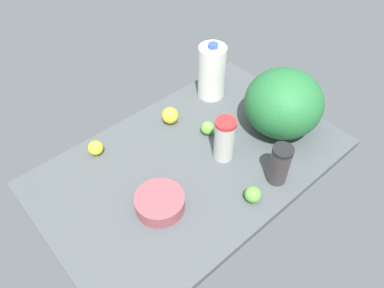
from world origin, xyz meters
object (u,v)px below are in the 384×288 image
Objects in this scene: lemon_far_back at (96,148)px; lime_near_front at (253,194)px; shaker_bottle at (280,164)px; tumbler_cup at (224,139)px; watermelon at (283,103)px; lemon_by_jug at (170,116)px; milk_jug at (212,72)px; mixing_bowl at (160,202)px; lime_loose at (208,128)px.

lemon_far_back and lime_near_front have the same top height.
tumbler_cup is at bearing -72.15° from shaker_bottle.
lemon_far_back is at bearing -51.85° from shaker_bottle.
watermelon is 4.38× the size of lemon_by_jug.
milk_jug is 61.30cm from lemon_far_back.
watermelon is (-22.31, -17.55, 5.31)cm from shaker_bottle.
tumbler_cup is 0.70× the size of milk_jug.
watermelon is at bearing 99.80° from milk_jug.
watermelon is at bearing 134.19° from lemon_by_jug.
lemon_far_back reaches higher than mixing_bowl.
watermelon reaches higher than lime_near_front.
shaker_bottle reaches higher than mixing_bowl.
lime_loose is at bearing -106.85° from tumbler_cup.
shaker_bottle reaches higher than lemon_far_back.
mixing_bowl is 2.44× the size of lemon_by_jug.
shaker_bottle is at bearing 101.40° from lemon_by_jug.
lime_loose is at bearing -156.91° from mixing_bowl.
lemon_by_jug is 17.48cm from lime_loose.
lime_near_front is (11.12, 35.75, 0.16)cm from lime_loose.
milk_jug is at bearing -126.07° from tumbler_cup.
lime_near_front is (36.27, 17.99, -10.70)cm from watermelon.
mixing_bowl is 41.51cm from lime_loose.
milk_jug reaches higher than lime_loose.
lemon_by_jug is at bearing -45.81° from watermelon.
lemon_far_back is (37.35, -34.78, -6.47)cm from tumbler_cup.
shaker_bottle is 0.53× the size of watermelon.
lime_near_front is at bearing 72.71° from lime_loose.
mixing_bowl is at bearing 4.40° from tumbler_cup.
tumbler_cup is 3.13× the size of lemon_far_back.
lemon_far_back is at bearing -30.26° from watermelon.
watermelon is at bearing 178.66° from mixing_bowl.
lime_near_front is (6.99, 22.09, -6.45)cm from tumbler_cup.
mixing_bowl is at bearing -35.74° from lime_near_front.
milk_jug is 0.85× the size of watermelon.
shaker_bottle reaches higher than lime_near_front.
watermelon is (-63.33, 1.48, 10.94)cm from mixing_bowl.
shaker_bottle is at bearing 107.85° from tumbler_cup.
tumbler_cup is at bearing -107.55° from lime_near_front.
tumbler_cup is at bearing 73.15° from lime_loose.
watermelon is at bearing -153.61° from lime_near_front.
shaker_bottle reaches higher than lime_loose.
shaker_bottle is (-6.97, 21.65, -1.07)cm from tumbler_cup.
lemon_far_back reaches higher than lime_loose.
lime_near_front is (-30.37, 56.87, 0.02)cm from lemon_far_back.
tumbler_cup reaches higher than lime_near_front.
mixing_bowl is 44.41cm from lemon_by_jug.
lime_near_front is at bearing 60.79° from milk_jug.
milk_jug is (-23.09, -31.71, 3.26)cm from tumbler_cup.
tumbler_cup is at bearing 53.93° from milk_jug.
watermelon reaches higher than lemon_far_back.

